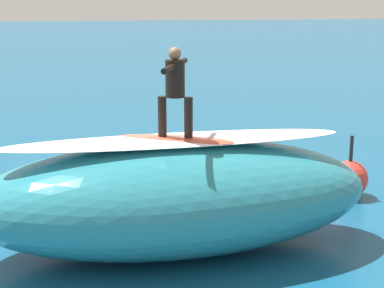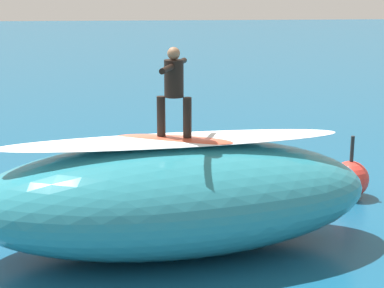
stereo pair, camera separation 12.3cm
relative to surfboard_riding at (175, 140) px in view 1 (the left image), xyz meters
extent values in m
plane|color=#145175|center=(0.29, -2.70, -1.95)|extent=(120.00, 120.00, 0.00)
ellipsoid|color=teal|center=(0.04, 0.00, -1.00)|extent=(7.09, 3.74, 1.90)
ellipsoid|color=white|center=(0.04, 0.00, -0.01)|extent=(5.84, 1.75, 0.08)
ellipsoid|color=#E0563D|center=(0.00, 0.00, 0.00)|extent=(2.06, 1.11, 0.10)
cylinder|color=black|center=(0.21, -0.07, 0.38)|extent=(0.14, 0.14, 0.66)
cylinder|color=black|center=(-0.21, 0.07, 0.38)|extent=(0.14, 0.14, 0.66)
cylinder|color=black|center=(0.00, 0.00, 1.01)|extent=(0.40, 0.40, 0.60)
sphere|color=#936B4C|center=(0.00, 0.00, 1.41)|extent=(0.20, 0.20, 0.20)
cylinder|color=black|center=(0.13, 0.40, 1.22)|extent=(0.25, 0.54, 0.09)
cylinder|color=black|center=(-0.13, -0.40, 1.22)|extent=(0.25, 0.54, 0.09)
ellipsoid|color=silver|center=(-0.89, -3.73, -1.91)|extent=(1.96, 1.06, 0.07)
cylinder|color=black|center=(-0.89, -3.73, -1.73)|extent=(0.87, 0.53, 0.29)
sphere|color=#936B4C|center=(-1.37, -3.58, -1.67)|extent=(0.21, 0.21, 0.21)
cylinder|color=black|center=(-0.15, -3.88, -1.81)|extent=(0.69, 0.33, 0.13)
cylinder|color=black|center=(-0.20, -4.04, -1.81)|extent=(0.69, 0.33, 0.13)
sphere|color=red|center=(-3.86, -2.42, -1.55)|extent=(0.79, 0.79, 0.79)
cylinder|color=#262626|center=(-3.86, -2.42, -0.89)|extent=(0.08, 0.08, 0.55)
ellipsoid|color=white|center=(-1.85, -3.15, -1.90)|extent=(1.11, 1.14, 0.10)
ellipsoid|color=white|center=(0.02, -5.22, -1.88)|extent=(1.12, 0.92, 0.13)
ellipsoid|color=white|center=(1.67, -2.87, -1.90)|extent=(1.28, 1.24, 0.09)
camera|label=1|loc=(0.66, 10.15, 2.56)|focal=59.70mm
camera|label=2|loc=(0.54, 10.16, 2.56)|focal=59.70mm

